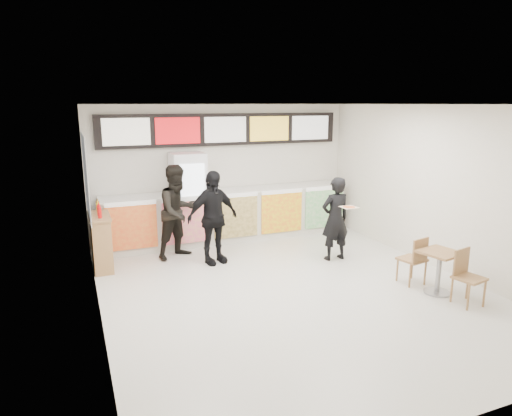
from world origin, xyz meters
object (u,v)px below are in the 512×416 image
service_counter (230,215)px  customer_main (335,219)px  cafe_table (439,264)px  customer_mid (213,218)px  condiment_ledge (101,241)px  drinks_fridge (189,199)px  customer_left (178,212)px

service_counter → customer_main: (1.45, -2.04, 0.25)m
service_counter → cafe_table: size_ratio=3.74×
customer_mid → condiment_ledge: customer_mid is taller
service_counter → drinks_fridge: 1.03m
service_counter → condiment_ledge: (-2.82, -0.85, -0.05)m
cafe_table → condiment_ledge: (-4.95, 3.26, 0.03)m
drinks_fridge → customer_main: drinks_fridge is taller
drinks_fridge → customer_main: 3.16m
customer_main → customer_left: (-2.79, 1.31, 0.11)m
customer_left → customer_mid: size_ratio=1.03×
customer_left → cafe_table: size_ratio=1.25×
service_counter → customer_mid: (-0.81, -1.33, 0.33)m
drinks_fridge → customer_mid: size_ratio=1.11×
customer_main → condiment_ledge: customer_main is taller
customer_left → customer_main: bearing=-49.5°
customer_mid → service_counter: bearing=44.9°
drinks_fridge → condiment_ledge: (-1.88, -0.87, -0.48)m
condiment_ledge → customer_main: bearing=-15.5°
cafe_table → service_counter: bearing=105.6°
customer_main → customer_mid: 2.38m
service_counter → drinks_fridge: bearing=179.0°
drinks_fridge → condiment_ledge: size_ratio=1.64×
customer_main → customer_mid: size_ratio=0.92×
cafe_table → customer_left: bearing=123.8°
condiment_ledge → customer_left: bearing=4.8°
cafe_table → customer_main: bearing=96.2°
drinks_fridge → customer_main: (2.39, -2.05, -0.18)m
drinks_fridge → customer_mid: bearing=-84.8°
cafe_table → customer_mid: bearing=124.8°
customer_mid → cafe_table: size_ratio=1.21×
drinks_fridge → customer_mid: 1.36m
drinks_fridge → cafe_table: (3.06, -4.12, -0.51)m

